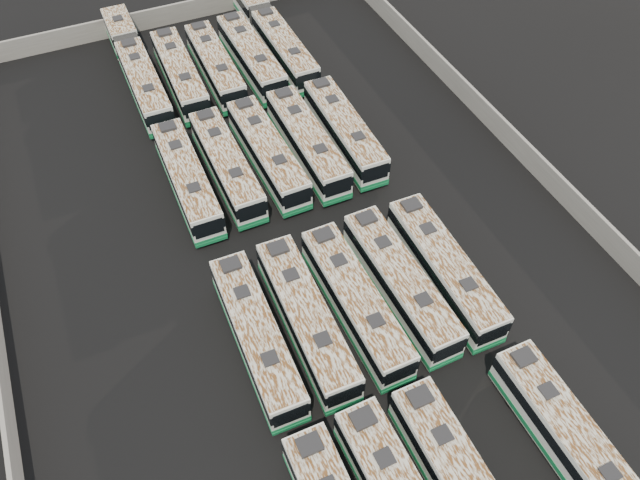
{
  "coord_description": "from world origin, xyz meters",
  "views": [
    {
      "loc": [
        -11.24,
        -29.38,
        38.2
      ],
      "look_at": [
        1.43,
        -1.24,
        1.6
      ],
      "focal_mm": 35.0,
      "sensor_mm": 36.0,
      "label": 1
    }
  ],
  "objects": [
    {
      "name": "bus_back_far_left",
      "position": [
        -6.07,
        26.81,
        1.81
      ],
      "size": [
        2.75,
        19.58,
        3.55
      ],
      "rotation": [
        0.0,
        0.0,
        -0.0
      ],
      "color": "silver",
      "rests_on": "ground"
    },
    {
      "name": "ground",
      "position": [
        0.0,
        0.0,
        0.0
      ],
      "size": [
        140.0,
        140.0,
        0.0
      ],
      "primitive_type": "plane",
      "color": "black",
      "rests_on": "ground"
    },
    {
      "name": "bus_midfront_far_right",
      "position": [
        8.55,
        -7.68,
        1.85
      ],
      "size": [
        2.87,
        12.84,
        3.61
      ],
      "rotation": [
        0.0,
        0.0,
        -0.01
      ],
      "color": "silver",
      "rests_on": "ground"
    },
    {
      "name": "bus_midfront_center",
      "position": [
        1.29,
        -7.67,
        1.85
      ],
      "size": [
        2.85,
        12.83,
        3.61
      ],
      "rotation": [
        0.0,
        0.0,
        0.01
      ],
      "color": "silver",
      "rests_on": "ground"
    },
    {
      "name": "bus_front_far_right",
      "position": [
        8.6,
        -21.95,
        1.81
      ],
      "size": [
        2.71,
        12.55,
        3.53
      ],
      "rotation": [
        0.0,
        0.0,
        0.01
      ],
      "color": "silver",
      "rests_on": "ground"
    },
    {
      "name": "bus_midfront_left",
      "position": [
        -2.43,
        -7.53,
        1.87
      ],
      "size": [
        3.03,
        13.0,
        3.65
      ],
      "rotation": [
        0.0,
        0.0,
        -0.02
      ],
      "color": "silver",
      "rests_on": "ground"
    },
    {
      "name": "bus_back_right",
      "position": [
        4.97,
        23.56,
        1.87
      ],
      "size": [
        2.91,
        12.98,
        3.65
      ],
      "rotation": [
        0.0,
        0.0,
        0.01
      ],
      "color": "silver",
      "rests_on": "ground"
    },
    {
      "name": "bus_midfront_far_left",
      "position": [
        -6.02,
        -7.44,
        1.84
      ],
      "size": [
        2.96,
        12.79,
        3.59
      ],
      "rotation": [
        0.0,
        0.0,
        -0.02
      ],
      "color": "silver",
      "rests_on": "ground"
    },
    {
      "name": "bus_midfront_right",
      "position": [
        4.96,
        -7.51,
        1.86
      ],
      "size": [
        2.98,
        12.92,
        3.63
      ],
      "rotation": [
        0.0,
        0.0,
        0.02
      ],
      "color": "silver",
      "rests_on": "ground"
    },
    {
      "name": "bus_midback_far_left",
      "position": [
        -6.01,
        9.19,
        1.82
      ],
      "size": [
        2.81,
        12.67,
        3.56
      ],
      "rotation": [
        0.0,
        0.0,
        -0.01
      ],
      "color": "silver",
      "rests_on": "ground"
    },
    {
      "name": "perimeter_wall",
      "position": [
        0.0,
        0.0,
        1.1
      ],
      "size": [
        45.2,
        73.2,
        2.2
      ],
      "color": "slate",
      "rests_on": "ground"
    },
    {
      "name": "bus_midback_left",
      "position": [
        -2.45,
        9.45,
        1.81
      ],
      "size": [
        2.7,
        12.58,
        3.54
      ],
      "rotation": [
        0.0,
        0.0,
        0.0
      ],
      "color": "silver",
      "rests_on": "ground"
    },
    {
      "name": "bus_midback_right",
      "position": [
        4.93,
        9.26,
        1.86
      ],
      "size": [
        2.77,
        12.92,
        3.64
      ],
      "rotation": [
        0.0,
        0.0,
        -0.0
      ],
      "color": "silver",
      "rests_on": "ground"
    },
    {
      "name": "bus_back_center",
      "position": [
        1.18,
        23.7,
        1.8
      ],
      "size": [
        2.84,
        12.51,
        3.51
      ],
      "rotation": [
        0.0,
        0.0,
        -0.02
      ],
      "color": "silver",
      "rests_on": "ground"
    },
    {
      "name": "bus_back_far_right",
      "position": [
        8.55,
        26.78,
        1.79
      ],
      "size": [
        2.69,
        19.35,
        3.51
      ],
      "rotation": [
        0.0,
        0.0,
        -0.0
      ],
      "color": "silver",
      "rests_on": "ground"
    },
    {
      "name": "bus_midback_center",
      "position": [
        1.26,
        9.41,
        1.84
      ],
      "size": [
        2.96,
        12.84,
        3.61
      ],
      "rotation": [
        0.0,
        0.0,
        0.02
      ],
      "color": "silver",
      "rests_on": "ground"
    },
    {
      "name": "bus_midback_far_right",
      "position": [
        8.61,
        9.39,
        1.83
      ],
      "size": [
        2.96,
        12.77,
        3.58
      ],
      "rotation": [
        0.0,
        0.0,
        -0.02
      ],
      "color": "silver",
      "rests_on": "ground"
    },
    {
      "name": "bus_back_left",
      "position": [
        -2.45,
        23.7,
        1.83
      ],
      "size": [
        3.01,
        12.79,
        3.59
      ],
      "rotation": [
        0.0,
        0.0,
        -0.03
      ],
      "color": "silver",
      "rests_on": "ground"
    }
  ]
}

